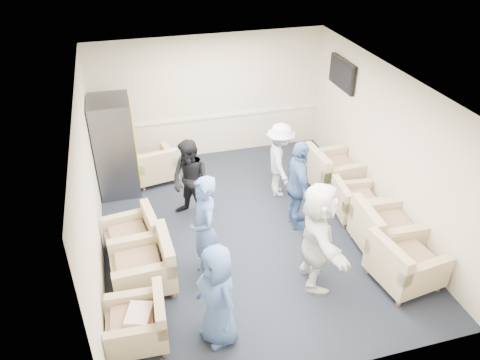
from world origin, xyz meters
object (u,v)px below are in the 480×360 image
object	(u,v)px
armchair_left_far	(135,237)
armchair_right_far	(331,172)
person_front_left	(218,296)
person_back_left	(191,181)
person_mid_right	(298,186)
armchair_corner	(155,166)
armchair_left_mid	(147,267)
vending_machine	(115,146)
armchair_right_midnear	(382,231)
person_mid_left	(205,230)
armchair_right_midfar	(354,202)
person_front_right	(318,236)
person_back_right	(280,160)
armchair_right_near	(402,265)
armchair_left_near	(141,324)

from	to	relation	value
armchair_left_far	armchair_right_far	distance (m)	4.04
person_front_left	person_back_left	size ratio (longest dim) A/B	0.98
person_mid_right	armchair_corner	bearing A→B (deg)	50.71
armchair_left_mid	vending_machine	world-z (taller)	vending_machine
armchair_right_midnear	person_back_left	world-z (taller)	person_back_left
armchair_right_far	person_mid_left	world-z (taller)	person_mid_left
armchair_right_midfar	person_mid_left	xyz separation A→B (m)	(-2.92, -0.83, 0.59)
armchair_right_midfar	armchair_corner	size ratio (longest dim) A/B	0.87
armchair_right_midfar	person_back_left	size ratio (longest dim) A/B	0.53
armchair_right_far	person_mid_right	xyz separation A→B (m)	(-1.10, -0.97, 0.46)
vending_machine	person_mid_left	world-z (taller)	vending_machine
vending_machine	person_front_right	bearing A→B (deg)	-52.12
armchair_left_far	armchair_right_midfar	size ratio (longest dim) A/B	1.10
armchair_left_mid	armchair_right_midnear	xyz separation A→B (m)	(3.83, -0.18, 0.01)
armchair_right_midfar	vending_machine	distance (m)	4.62
armchair_right_midfar	person_front_right	xyz separation A→B (m)	(-1.36, -1.38, 0.58)
person_mid_left	armchair_corner	bearing A→B (deg)	-174.68
armchair_right_midfar	person_back_right	distance (m)	1.58
armchair_right_midnear	armchair_right_far	world-z (taller)	armchair_right_far
armchair_right_near	armchair_right_far	bearing A→B (deg)	-9.89
armchair_left_near	armchair_left_far	xyz separation A→B (m)	(0.08, 1.82, 0.01)
armchair_right_midnear	vending_machine	size ratio (longest dim) A/B	0.51
person_mid_right	person_front_right	size ratio (longest dim) A/B	0.95
armchair_right_near	vending_machine	distance (m)	5.57
person_front_right	armchair_left_mid	bearing A→B (deg)	85.54
person_front_left	person_back_left	distance (m)	2.79
armchair_left_near	armchair_right_midfar	xyz separation A→B (m)	(4.00, 1.81, -0.01)
armchair_left_mid	vending_machine	bearing A→B (deg)	-177.79
armchair_right_midfar	armchair_right_near	bearing A→B (deg)	-177.40
armchair_left_far	person_mid_right	distance (m)	2.86
armchair_right_near	vending_machine	world-z (taller)	vending_machine
armchair_left_far	armchair_right_far	size ratio (longest dim) A/B	0.91
armchair_left_near	person_front_left	bearing A→B (deg)	80.95
person_back_left	person_back_right	xyz separation A→B (m)	(1.78, 0.34, -0.03)
person_mid_right	person_front_right	world-z (taller)	person_front_right
person_back_right	armchair_left_far	bearing A→B (deg)	118.93
armchair_corner	armchair_right_far	bearing A→B (deg)	149.59
armchair_right_far	armchair_left_far	bearing A→B (deg)	100.68
vending_machine	person_back_left	bearing A→B (deg)	-47.67
person_mid_left	person_back_right	xyz separation A→B (m)	(1.86, 1.92, -0.14)
armchair_left_near	person_mid_right	distance (m)	3.47
armchair_left_near	armchair_left_mid	bearing A→B (deg)	172.63
armchair_right_near	armchair_right_midfar	xyz separation A→B (m)	(0.10, 1.77, -0.06)
armchair_left_near	armchair_left_mid	world-z (taller)	armchair_left_mid
person_back_right	person_back_left	bearing A→B (deg)	108.94
armchair_right_far	person_mid_left	size ratio (longest dim) A/B	0.56
armchair_left_far	person_back_right	xyz separation A→B (m)	(2.87, 1.08, 0.43)
armchair_right_far	vending_machine	bearing A→B (deg)	71.37
armchair_left_near	person_back_right	size ratio (longest dim) A/B	0.55
person_front_left	armchair_left_near	bearing A→B (deg)	-120.97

